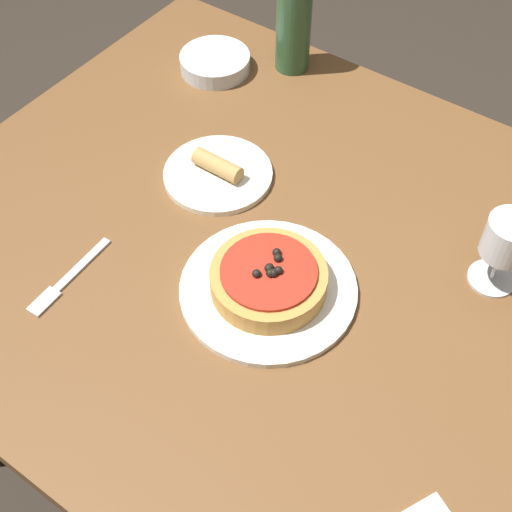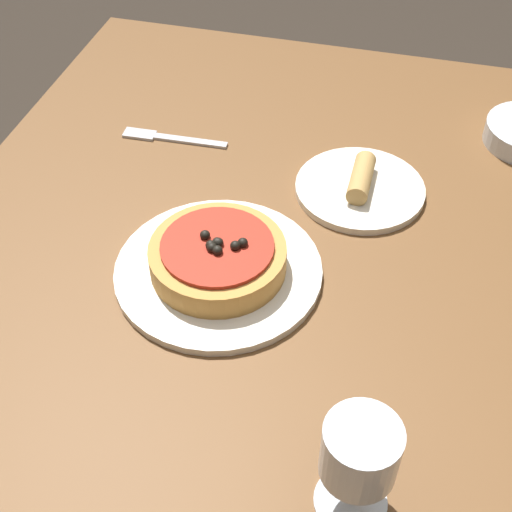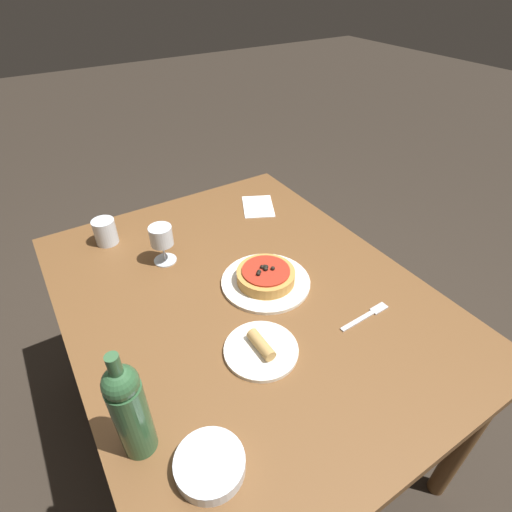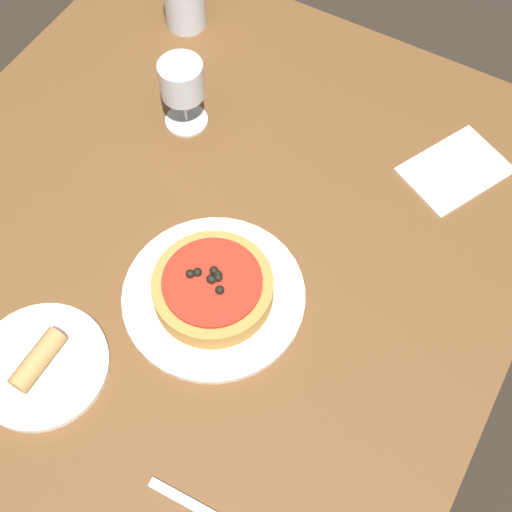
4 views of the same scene
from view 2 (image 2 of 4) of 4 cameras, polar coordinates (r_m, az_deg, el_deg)
The scene contains 6 objects.
dining_table at distance 1.04m, azimuth 1.50°, elevation -5.42°, with size 1.34×1.05×0.76m.
dinner_plate at distance 0.99m, azimuth -3.08°, elevation -1.32°, with size 0.29×0.29×0.01m.
pizza at distance 0.97m, azimuth -3.14°, elevation -0.19°, with size 0.19×0.19×0.06m.
wine_glass at distance 0.72m, azimuth 8.29°, elevation -15.50°, with size 0.08×0.08×0.14m.
fork at distance 1.24m, azimuth -7.06°, elevation 9.36°, with size 0.03×0.18×0.00m.
side_plate at distance 1.13m, azimuth 8.33°, elevation 5.49°, with size 0.20×0.20×0.04m.
Camera 2 is at (-0.65, -0.14, 1.48)m, focal length 50.00 mm.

